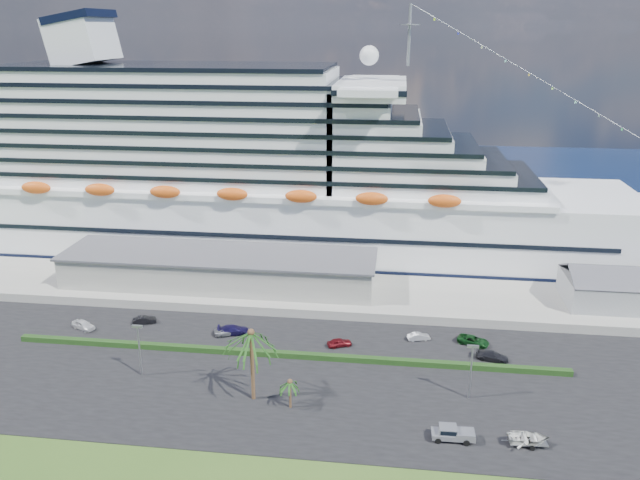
# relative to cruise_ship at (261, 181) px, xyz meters

# --- Properties ---
(ground) EXTENTS (420.00, 420.00, 0.00)m
(ground) POSITION_rel_cruise_ship_xyz_m (21.53, -64.00, -16.69)
(ground) COLOR #32541C
(ground) RESTS_ON ground
(asphalt_lot) EXTENTS (140.00, 38.00, 0.12)m
(asphalt_lot) POSITION_rel_cruise_ship_xyz_m (21.53, -53.00, -16.63)
(asphalt_lot) COLOR black
(asphalt_lot) RESTS_ON ground
(wharf) EXTENTS (240.00, 20.00, 1.80)m
(wharf) POSITION_rel_cruise_ship_xyz_m (21.53, -24.00, -15.79)
(wharf) COLOR gray
(wharf) RESTS_ON ground
(water) EXTENTS (420.00, 160.00, 0.02)m
(water) POSITION_rel_cruise_ship_xyz_m (21.53, 66.00, -16.68)
(water) COLOR black
(water) RESTS_ON ground
(cruise_ship) EXTENTS (191.00, 38.00, 54.00)m
(cruise_ship) POSITION_rel_cruise_ship_xyz_m (0.00, 0.00, 0.00)
(cruise_ship) COLOR silver
(cruise_ship) RESTS_ON ground
(terminal_building) EXTENTS (61.00, 15.00, 6.30)m
(terminal_building) POSITION_rel_cruise_ship_xyz_m (-3.47, -24.00, -11.68)
(terminal_building) COLOR gray
(terminal_building) RESTS_ON wharf
(port_shed) EXTENTS (24.00, 12.31, 7.37)m
(port_shed) POSITION_rel_cruise_ship_xyz_m (73.53, -24.00, -12.30)
(port_shed) COLOR gray
(port_shed) RESTS_ON wharf
(hedge) EXTENTS (88.00, 1.10, 0.90)m
(hedge) POSITION_rel_cruise_ship_xyz_m (13.53, -48.00, -16.12)
(hedge) COLOR black
(hedge) RESTS_ON asphalt_lot
(lamp_post_left) EXTENTS (1.60, 0.35, 8.27)m
(lamp_post_left) POSITION_rel_cruise_ship_xyz_m (-6.47, -56.00, -11.35)
(lamp_post_left) COLOR gray
(lamp_post_left) RESTS_ON asphalt_lot
(lamp_post_right) EXTENTS (1.60, 0.35, 8.27)m
(lamp_post_right) POSITION_rel_cruise_ship_xyz_m (41.53, -56.00, -11.35)
(lamp_post_right) COLOR gray
(lamp_post_right) RESTS_ON asphalt_lot
(palm_tall) EXTENTS (8.82, 8.82, 11.13)m
(palm_tall) POSITION_rel_cruise_ship_xyz_m (11.53, -60.00, -7.49)
(palm_tall) COLOR #47301E
(palm_tall) RESTS_ON ground
(palm_short) EXTENTS (3.53, 3.53, 4.56)m
(palm_short) POSITION_rel_cruise_ship_xyz_m (17.03, -61.50, -13.03)
(palm_short) COLOR #47301E
(palm_short) RESTS_ON ground
(parked_car_0) EXTENTS (4.89, 3.57, 1.55)m
(parked_car_0) POSITION_rel_cruise_ship_xyz_m (-22.43, -42.84, -15.80)
(parked_car_0) COLOR silver
(parked_car_0) RESTS_ON asphalt_lot
(parked_car_1) EXTENTS (4.31, 2.87, 1.34)m
(parked_car_1) POSITION_rel_cruise_ship_xyz_m (-12.78, -39.51, -15.90)
(parked_car_1) COLOR black
(parked_car_1) RESTS_ON asphalt_lot
(parked_car_2) EXTENTS (5.17, 3.75, 1.31)m
(parked_car_2) POSITION_rel_cruise_ship_xyz_m (2.93, -41.66, -15.92)
(parked_car_2) COLOR gray
(parked_car_2) RESTS_ON asphalt_lot
(parked_car_3) EXTENTS (5.72, 3.34, 1.56)m
(parked_car_3) POSITION_rel_cruise_ship_xyz_m (3.77, -41.43, -15.80)
(parked_car_3) COLOR #17123F
(parked_car_3) RESTS_ON asphalt_lot
(parked_car_4) EXTENTS (4.31, 3.02, 1.36)m
(parked_car_4) POSITION_rel_cruise_ship_xyz_m (22.04, -43.42, -15.89)
(parked_car_4) COLOR #5E0C13
(parked_car_4) RESTS_ON asphalt_lot
(parked_car_5) EXTENTS (3.93, 2.21, 1.23)m
(parked_car_5) POSITION_rel_cruise_ship_xyz_m (34.93, -39.60, -15.96)
(parked_car_5) COLOR #B3B3BA
(parked_car_5) RESTS_ON asphalt_lot
(parked_car_6) EXTENTS (5.66, 4.11, 1.43)m
(parked_car_6) POSITION_rel_cruise_ship_xyz_m (43.80, -40.01, -15.86)
(parked_car_6) COLOR #0E3814
(parked_car_6) RESTS_ON asphalt_lot
(parked_car_7) EXTENTS (5.35, 3.21, 1.45)m
(parked_car_7) POSITION_rel_cruise_ship_xyz_m (46.19, -44.87, -15.85)
(parked_car_7) COLOR black
(parked_car_7) RESTS_ON asphalt_lot
(pickup_truck) EXTENTS (5.48, 2.19, 1.92)m
(pickup_truck) POSITION_rel_cruise_ship_xyz_m (38.51, -65.94, -15.52)
(pickup_truck) COLOR black
(pickup_truck) RESTS_ON asphalt_lot
(boat_trailer) EXTENTS (5.92, 4.03, 1.67)m
(boat_trailer) POSITION_rel_cruise_ship_xyz_m (47.79, -65.90, -15.46)
(boat_trailer) COLOR gray
(boat_trailer) RESTS_ON asphalt_lot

